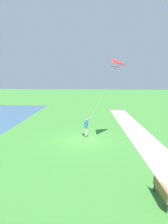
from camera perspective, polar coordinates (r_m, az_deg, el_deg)
ground_plane at (r=15.71m, az=-0.26°, el=-8.99°), size 120.00×120.00×0.00m
walkway_path at (r=14.54m, az=21.52°, el=-11.54°), size 3.86×32.08×0.02m
person_kite_flyer at (r=16.24m, az=0.73°, el=-4.41°), size 0.63×0.49×1.83m
flying_kite at (r=14.89m, az=8.97°, el=14.92°), size 2.54×1.91×5.02m
park_bench_near_walkway at (r=9.23m, az=24.12°, el=-22.39°), size 0.51×1.52×0.88m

